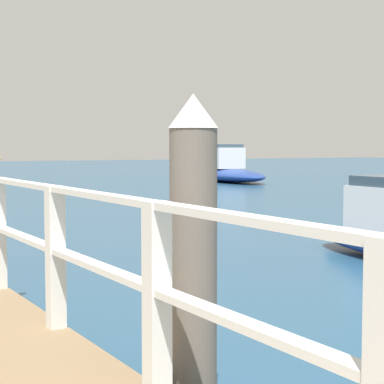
% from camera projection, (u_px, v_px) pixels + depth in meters
% --- Properties ---
extents(dock_piling_near, '(0.29, 0.29, 2.00)m').
position_uv_depth(dock_piling_near, '(193.00, 263.00, 3.91)').
color(dock_piling_near, '#6B6056').
rests_on(dock_piling_near, ground_plane).
extents(boat_0, '(3.30, 7.38, 1.82)m').
position_uv_depth(boat_0, '(224.00, 169.00, 32.73)').
color(boat_0, navy).
rests_on(boat_0, ground_plane).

